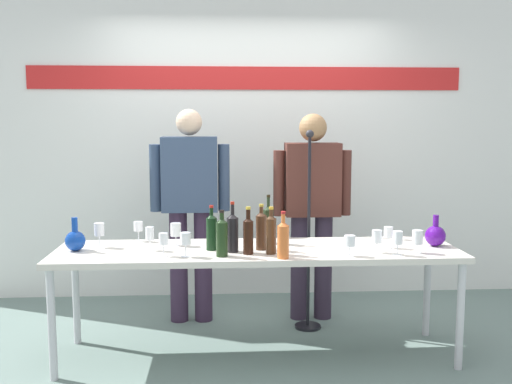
# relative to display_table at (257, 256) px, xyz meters

# --- Properties ---
(ground_plane) EXTENTS (10.00, 10.00, 0.00)m
(ground_plane) POSITION_rel_display_table_xyz_m (0.00, 0.00, -0.69)
(ground_plane) COLOR slate
(back_wall) EXTENTS (5.44, 0.11, 3.00)m
(back_wall) POSITION_rel_display_table_xyz_m (0.00, 1.47, 0.81)
(back_wall) COLOR white
(back_wall) RESTS_ON ground
(display_table) EXTENTS (2.67, 0.70, 0.74)m
(display_table) POSITION_rel_display_table_xyz_m (0.00, 0.00, 0.00)
(display_table) COLOR silver
(display_table) RESTS_ON ground
(decanter_blue_left) EXTENTS (0.13, 0.13, 0.22)m
(decanter_blue_left) POSITION_rel_display_table_xyz_m (-1.19, 0.01, 0.12)
(decanter_blue_left) COLOR #103996
(decanter_blue_left) RESTS_ON display_table
(decanter_blue_right) EXTENTS (0.14, 0.14, 0.21)m
(decanter_blue_right) POSITION_rel_display_table_xyz_m (1.21, 0.01, 0.13)
(decanter_blue_right) COLOR #4B1086
(decanter_blue_right) RESTS_ON display_table
(presenter_left) EXTENTS (0.62, 0.22, 1.67)m
(presenter_left) POSITION_rel_display_table_xyz_m (-0.48, 0.73, 0.27)
(presenter_left) COLOR #36243B
(presenter_left) RESTS_ON ground
(presenter_right) EXTENTS (0.62, 0.22, 1.64)m
(presenter_right) POSITION_rel_display_table_xyz_m (0.48, 0.73, 0.25)
(presenter_right) COLOR #322537
(presenter_right) RESTS_ON ground
(wine_bottle_0) EXTENTS (0.08, 0.08, 0.33)m
(wine_bottle_0) POSITION_rel_display_table_xyz_m (-0.17, -0.09, 0.19)
(wine_bottle_0) COLOR black
(wine_bottle_0) RESTS_ON display_table
(wine_bottle_1) EXTENTS (0.07, 0.07, 0.30)m
(wine_bottle_1) POSITION_rel_display_table_xyz_m (-0.30, -0.02, 0.18)
(wine_bottle_1) COLOR black
(wine_bottle_1) RESTS_ON display_table
(wine_bottle_2) EXTENTS (0.07, 0.07, 0.30)m
(wine_bottle_2) POSITION_rel_display_table_xyz_m (0.02, -0.03, 0.19)
(wine_bottle_2) COLOR #482A1A
(wine_bottle_2) RESTS_ON display_table
(wine_bottle_3) EXTENTS (0.07, 0.07, 0.30)m
(wine_bottle_3) POSITION_rel_display_table_xyz_m (0.08, -0.16, 0.19)
(wine_bottle_3) COLOR #442A17
(wine_bottle_3) RESTS_ON display_table
(wine_bottle_4) EXTENTS (0.07, 0.07, 0.29)m
(wine_bottle_4) POSITION_rel_display_table_xyz_m (0.14, -0.28, 0.18)
(wine_bottle_4) COLOR orange
(wine_bottle_4) RESTS_ON display_table
(wine_bottle_5) EXTENTS (0.07, 0.07, 0.34)m
(wine_bottle_5) POSITION_rel_display_table_xyz_m (0.09, 0.17, 0.19)
(wine_bottle_5) COLOR #22311B
(wine_bottle_5) RESTS_ON display_table
(wine_bottle_6) EXTENTS (0.07, 0.07, 0.29)m
(wine_bottle_6) POSITION_rel_display_table_xyz_m (-0.24, -0.21, 0.18)
(wine_bottle_6) COLOR black
(wine_bottle_6) RESTS_ON display_table
(wine_bottle_7) EXTENTS (0.07, 0.07, 0.30)m
(wine_bottle_7) POSITION_rel_display_table_xyz_m (-0.07, -0.15, 0.18)
(wine_bottle_7) COLOR black
(wine_bottle_7) RESTS_ON display_table
(wine_glass_left_0) EXTENTS (0.06, 0.06, 0.16)m
(wine_glass_left_0) POSITION_rel_display_table_xyz_m (-0.71, -0.01, 0.16)
(wine_glass_left_0) COLOR white
(wine_glass_left_0) RESTS_ON display_table
(wine_glass_left_1) EXTENTS (0.06, 0.06, 0.15)m
(wine_glass_left_1) POSITION_rel_display_table_xyz_m (-0.60, -0.18, 0.16)
(wine_glass_left_1) COLOR white
(wine_glass_left_1) RESTS_ON display_table
(wine_glass_left_2) EXTENTS (0.07, 0.07, 0.16)m
(wine_glass_left_2) POSITION_rel_display_table_xyz_m (-0.55, 0.13, 0.16)
(wine_glass_left_2) COLOR white
(wine_glass_left_2) RESTS_ON display_table
(wine_glass_left_3) EXTENTS (0.07, 0.07, 0.17)m
(wine_glass_left_3) POSITION_rel_display_table_xyz_m (-1.06, 0.11, 0.17)
(wine_glass_left_3) COLOR white
(wine_glass_left_3) RESTS_ON display_table
(wine_glass_left_4) EXTENTS (0.06, 0.06, 0.14)m
(wine_glass_left_4) POSITION_rel_display_table_xyz_m (-0.82, 0.29, 0.15)
(wine_glass_left_4) COLOR white
(wine_glass_left_4) RESTS_ON display_table
(wine_glass_left_5) EXTENTS (0.07, 0.07, 0.15)m
(wine_glass_left_5) POSITION_rel_display_table_xyz_m (-0.46, -0.20, 0.16)
(wine_glass_left_5) COLOR white
(wine_glass_left_5) RESTS_ON display_table
(wine_glass_right_0) EXTENTS (0.06, 0.06, 0.14)m
(wine_glass_right_0) POSITION_rel_display_table_xyz_m (0.87, -0.04, 0.16)
(wine_glass_right_0) COLOR white
(wine_glass_right_0) RESTS_ON display_table
(wine_glass_right_1) EXTENTS (0.07, 0.07, 0.15)m
(wine_glass_right_1) POSITION_rel_display_table_xyz_m (0.76, -0.17, 0.15)
(wine_glass_right_1) COLOR white
(wine_glass_right_1) RESTS_ON display_table
(wine_glass_right_2) EXTENTS (0.07, 0.07, 0.15)m
(wine_glass_right_2) POSITION_rel_display_table_xyz_m (1.02, -0.19, 0.15)
(wine_glass_right_2) COLOR white
(wine_glass_right_2) RESTS_ON display_table
(wine_glass_right_3) EXTENTS (0.06, 0.06, 0.15)m
(wine_glass_right_3) POSITION_rel_display_table_xyz_m (0.87, -0.24, 0.16)
(wine_glass_right_3) COLOR white
(wine_glass_right_3) RESTS_ON display_table
(wine_glass_right_4) EXTENTS (0.07, 0.07, 0.13)m
(wine_glass_right_4) POSITION_rel_display_table_xyz_m (0.56, -0.25, 0.15)
(wine_glass_right_4) COLOR white
(wine_glass_right_4) RESTS_ON display_table
(microphone_stand) EXTENTS (0.20, 0.20, 1.52)m
(microphone_stand) POSITION_rel_display_table_xyz_m (0.42, 0.51, -0.18)
(microphone_stand) COLOR black
(microphone_stand) RESTS_ON ground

